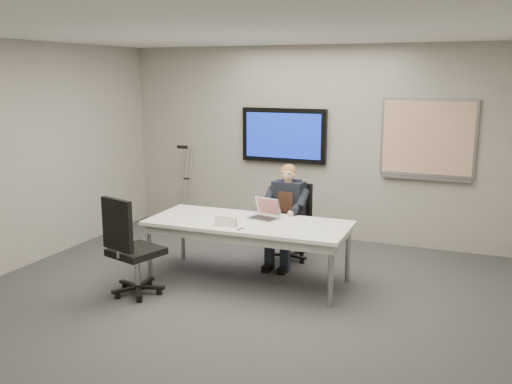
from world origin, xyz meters
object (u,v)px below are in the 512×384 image
at_px(laptop, 265,213).
at_px(office_chair_near, 133,265).
at_px(office_chair_far, 291,236).
at_px(seated_person, 284,225).
at_px(conference_table, 248,228).

bearing_deg(laptop, office_chair_near, -120.31).
distance_m(office_chair_far, seated_person, 0.31).
xyz_separation_m(office_chair_near, laptop, (1.10, 1.13, 0.43)).
height_order(seated_person, laptop, seated_person).
relative_size(seated_person, laptop, 3.33).
bearing_deg(office_chair_far, office_chair_near, -105.66).
xyz_separation_m(office_chair_near, seated_person, (1.16, 1.61, 0.17)).
xyz_separation_m(conference_table, laptop, (0.13, 0.21, 0.14)).
height_order(conference_table, seated_person, seated_person).
xyz_separation_m(conference_table, office_chair_near, (-0.97, -0.91, -0.29)).
relative_size(office_chair_far, laptop, 2.62).
height_order(office_chair_near, seated_person, seated_person).
height_order(office_chair_far, laptop, office_chair_far).
bearing_deg(seated_person, conference_table, -99.89).
height_order(conference_table, office_chair_near, office_chair_near).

